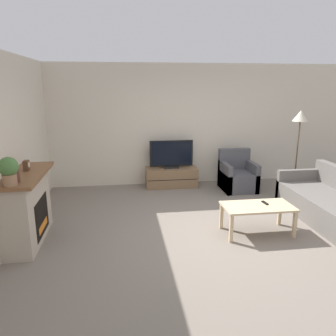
{
  "coord_description": "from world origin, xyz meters",
  "views": [
    {
      "loc": [
        -1.32,
        -4.61,
        2.23
      ],
      "look_at": [
        -0.56,
        0.77,
        0.85
      ],
      "focal_mm": 35.0,
      "sensor_mm": 36.0,
      "label": 1
    }
  ],
  "objects": [
    {
      "name": "remote",
      "position": [
        0.83,
        -0.09,
        0.46
      ],
      "size": [
        0.06,
        0.15,
        0.02
      ],
      "rotation": [
        0.0,
        0.0,
        0.13
      ],
      "color": "black",
      "rests_on": "coffee_table"
    },
    {
      "name": "armchair",
      "position": [
        1.15,
        2.01,
        0.28
      ],
      "size": [
        0.7,
        0.76,
        0.86
      ],
      "color": "#4C4C51",
      "rests_on": "ground"
    },
    {
      "name": "wall_back",
      "position": [
        0.0,
        2.71,
        1.35
      ],
      "size": [
        12.0,
        0.06,
        2.7
      ],
      "color": "beige",
      "rests_on": "ground"
    },
    {
      "name": "tv",
      "position": [
        -0.25,
        2.41,
        0.72
      ],
      "size": [
        0.96,
        0.18,
        0.62
      ],
      "color": "black",
      "rests_on": "tv_stand"
    },
    {
      "name": "coffee_table",
      "position": [
        0.69,
        -0.16,
        0.39
      ],
      "size": [
        1.06,
        0.56,
        0.45
      ],
      "color": "#CCB289",
      "rests_on": "ground"
    },
    {
      "name": "mantel_clock",
      "position": [
        -2.7,
        0.19,
        1.11
      ],
      "size": [
        0.08,
        0.11,
        0.15
      ],
      "color": "brown",
      "rests_on": "fireplace"
    },
    {
      "name": "wall_left",
      "position": [
        -2.95,
        0.0,
        1.35
      ],
      "size": [
        0.06,
        12.0,
        2.7
      ],
      "color": "beige",
      "rests_on": "ground"
    },
    {
      "name": "potted_plant",
      "position": [
        -2.7,
        -0.54,
        1.23
      ],
      "size": [
        0.24,
        0.24,
        0.36
      ],
      "color": "#936B4C",
      "rests_on": "fireplace"
    },
    {
      "name": "fireplace",
      "position": [
        -2.72,
        0.05,
        0.52
      ],
      "size": [
        0.51,
        1.4,
        1.03
      ],
      "color": "#B7A893",
      "rests_on": "ground"
    },
    {
      "name": "floor_lamp",
      "position": [
        2.25,
        1.59,
        1.5
      ],
      "size": [
        0.32,
        0.32,
        1.74
      ],
      "color": "black",
      "rests_on": "ground"
    },
    {
      "name": "mantel_vase_left",
      "position": [
        -2.7,
        -0.37,
        1.12
      ],
      "size": [
        0.13,
        0.13,
        0.2
      ],
      "color": "#512D23",
      "rests_on": "fireplace"
    },
    {
      "name": "tv_stand",
      "position": [
        -0.25,
        2.41,
        0.22
      ],
      "size": [
        1.14,
        0.47,
        0.43
      ],
      "color": "brown",
      "rests_on": "ground"
    },
    {
      "name": "ground_plane",
      "position": [
        0.0,
        0.0,
        0.0
      ],
      "size": [
        24.0,
        24.0,
        0.0
      ],
      "primitive_type": "plane",
      "color": "slate"
    }
  ]
}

